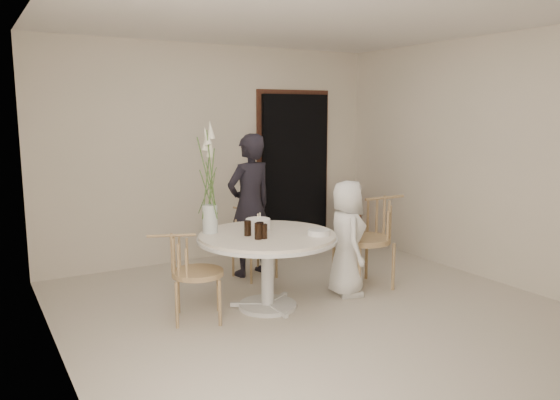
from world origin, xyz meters
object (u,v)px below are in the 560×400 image
boy (347,238)px  chair_far (249,233)px  birthday_cake (258,224)px  table (267,246)px  chair_right (374,228)px  girl (250,205)px  chair_left (185,264)px  flower_vase (209,190)px

boy → chair_far: bearing=46.6°
chair_far → birthday_cake: (-0.33, -0.86, 0.29)m
table → chair_right: bearing=0.8°
chair_right → girl: size_ratio=0.60×
girl → chair_far: bearing=28.1°
chair_far → chair_left: size_ratio=0.95×
chair_far → chair_right: chair_right is taller
table → girl: 1.13m
chair_left → girl: 1.52m
girl → birthday_cake: bearing=56.8°
chair_right → girl: girl is taller
flower_vase → chair_left: bearing=-147.5°
chair_left → flower_vase: 0.74m
chair_far → boy: (0.56, -1.11, 0.10)m
chair_far → chair_left: chair_left is taller
chair_far → boy: boy is taller
chair_right → boy: boy is taller
girl → boy: bearing=104.5°
chair_left → flower_vase: size_ratio=0.76×
boy → girl: bearing=45.2°
flower_vase → chair_right: bearing=-9.6°
chair_right → girl: (-0.96, 1.04, 0.18)m
chair_right → chair_far: bearing=-135.3°
table → chair_far: 1.10m
chair_right → boy: bearing=-78.2°
girl → flower_vase: flower_vase is taller
table → birthday_cake: birthday_cake is taller
table → boy: bearing=-4.2°
chair_right → boy: size_ratio=0.82×
girl → birthday_cake: size_ratio=6.82×
chair_far → birthday_cake: bearing=-119.8°
girl → birthday_cake: 0.95m
chair_left → flower_vase: (0.34, 0.22, 0.62)m
chair_far → flower_vase: bearing=-145.7°
table → birthday_cake: size_ratio=5.56×
chair_right → chair_left: 2.11m
birthday_cake → chair_left: bearing=-173.9°
chair_far → chair_right: bearing=-54.5°
girl → chair_left: bearing=29.0°
chair_right → table: bearing=-88.5°
chair_right → chair_left: bearing=-91.4°
girl → table: bearing=60.5°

